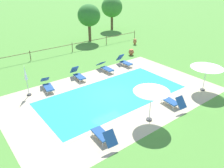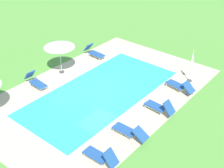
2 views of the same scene
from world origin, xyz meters
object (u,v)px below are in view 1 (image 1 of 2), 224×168
terracotta_urn_near_fence (135,42)px  tree_centre (89,16)px  sun_lounger_north_far (105,67)px  patio_umbrella_closed_row_west (26,77)px  sun_lounger_north_mid (47,85)px  patio_umbrella_open_foreground (207,65)px  sun_lounger_north_end (104,135)px  sun_lounger_south_near_corner (78,74)px  terracotta_urn_by_tree (131,52)px  tree_far_west (112,7)px  sun_lounger_north_near_steps (173,101)px  patio_umbrella_open_by_bench (152,88)px  sun_lounger_south_mid (124,61)px

terracotta_urn_near_fence → tree_centre: 6.75m
sun_lounger_north_far → patio_umbrella_closed_row_west: (-7.19, -0.21, 1.14)m
sun_lounger_north_mid → sun_lounger_north_far: bearing=1.8°
patio_umbrella_open_foreground → terracotta_urn_near_fence: bearing=70.1°
sun_lounger_north_mid → sun_lounger_north_end: sun_lounger_north_end is taller
sun_lounger_north_mid → sun_lounger_south_near_corner: 2.87m
sun_lounger_north_far → tree_centre: tree_centre is taller
sun_lounger_south_near_corner → terracotta_urn_by_tree: 8.06m
terracotta_urn_by_tree → tree_centre: size_ratio=0.13×
sun_lounger_north_mid → patio_umbrella_closed_row_west: patio_umbrella_closed_row_west is taller
sun_lounger_south_near_corner → tree_far_west: tree_far_west is taller
sun_lounger_north_near_steps → patio_umbrella_open_foreground: patio_umbrella_open_foreground is taller
sun_lounger_north_end → patio_umbrella_open_foreground: (9.51, 0.08, 1.65)m
patio_umbrella_open_by_bench → terracotta_urn_by_tree: bearing=52.7°
tree_far_west → sun_lounger_north_end: bearing=-128.9°
patio_umbrella_closed_row_west → terracotta_urn_near_fence: patio_umbrella_closed_row_west is taller
sun_lounger_north_end → patio_umbrella_closed_row_west: (-1.34, 7.54, 1.11)m
terracotta_urn_near_fence → tree_far_west: size_ratio=0.14×
terracotta_urn_near_fence → sun_lounger_north_near_steps: bearing=-123.4°
sun_lounger_north_far → tree_far_west: bearing=50.0°
patio_umbrella_open_by_bench → patio_umbrella_closed_row_west: size_ratio=1.06×
sun_lounger_north_near_steps → sun_lounger_south_mid: sun_lounger_south_mid is taller
sun_lounger_south_mid → terracotta_urn_near_fence: (5.80, 4.67, -0.02)m
sun_lounger_south_near_corner → patio_umbrella_open_by_bench: size_ratio=0.77×
sun_lounger_south_mid → terracotta_urn_near_fence: bearing=38.9°
sun_lounger_north_far → sun_lounger_north_mid: bearing=-178.2°
tree_far_west → sun_lounger_south_near_corner: bearing=-136.6°
sun_lounger_north_mid → patio_umbrella_closed_row_west: (-1.49, -0.03, 1.13)m
sun_lounger_south_near_corner → terracotta_urn_near_fence: (10.99, 4.65, -0.01)m
terracotta_urn_near_fence → terracotta_urn_by_tree: (-3.15, -2.77, -0.04)m
sun_lounger_south_mid → terracotta_urn_near_fence: sun_lounger_south_mid is taller
patio_umbrella_open_by_bench → sun_lounger_north_end: bearing=177.8°
sun_lounger_north_far → sun_lounger_south_mid: sun_lounger_south_mid is taller
terracotta_urn_near_fence → sun_lounger_north_end: bearing=-138.3°
terracotta_urn_by_tree → sun_lounger_north_near_steps: bearing=-117.7°
sun_lounger_north_far → patio_umbrella_open_foreground: 8.67m
sun_lounger_north_far → patio_umbrella_closed_row_west: 7.28m
sun_lounger_north_mid → tree_far_west: size_ratio=0.41×
patio_umbrella_closed_row_west → tree_centre: tree_centre is taller
patio_umbrella_closed_row_west → terracotta_urn_near_fence: 16.15m
sun_lounger_north_far → patio_umbrella_open_by_bench: bearing=-107.6°
tree_centre → sun_lounger_north_near_steps: bearing=-105.1°
tree_far_west → sun_lounger_south_mid: bearing=-123.6°
patio_umbrella_closed_row_west → sun_lounger_north_mid: bearing=1.1°
sun_lounger_south_near_corner → patio_umbrella_open_by_bench: patio_umbrella_open_by_bench is taller
patio_umbrella_open_by_bench → terracotta_urn_near_fence: (10.65, 12.60, -1.82)m
sun_lounger_north_near_steps → patio_umbrella_open_by_bench: size_ratio=0.77×
sun_lounger_south_near_corner → tree_centre: tree_centre is taller
sun_lounger_south_near_corner → terracotta_urn_near_fence: sun_lounger_south_near_corner is taller
sun_lounger_north_far → patio_umbrella_closed_row_west: size_ratio=0.88×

